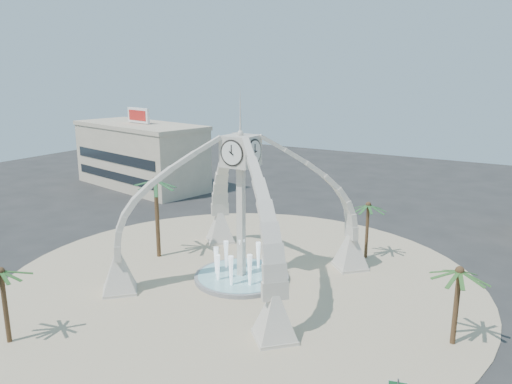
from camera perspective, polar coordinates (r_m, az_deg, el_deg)
The scene contains 9 objects.
ground at distance 43.10m, azimuth -1.66°, elevation -9.95°, with size 140.00×140.00×0.00m, color #282828.
plaza at distance 43.08m, azimuth -1.66°, elevation -9.91°, with size 40.00×40.00×0.06m, color tan.
clock_tower at distance 40.92m, azimuth -1.73°, elevation -1.60°, with size 17.94×17.94×16.30m.
fountain at distance 42.98m, azimuth -1.67°, elevation -9.60°, with size 8.00×8.00×3.62m.
building_nw at distance 77.74m, azimuth -13.04°, elevation 4.15°, with size 23.75×13.73×11.90m.
palm_east at distance 34.11m, azimuth 22.25°, elevation -8.44°, with size 4.32×4.32×5.78m.
palm_west at distance 46.80m, azimuth -11.42°, elevation 1.15°, with size 5.15×5.15×8.27m.
palm_north at distance 47.21m, azimuth 12.72°, elevation -1.52°, with size 4.15×4.15×5.87m.
palm_south at distance 35.70m, azimuth -27.15°, elevation -8.18°, with size 4.37×4.37×5.61m.
Camera 1 is at (21.22, -33.28, 17.32)m, focal length 35.00 mm.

